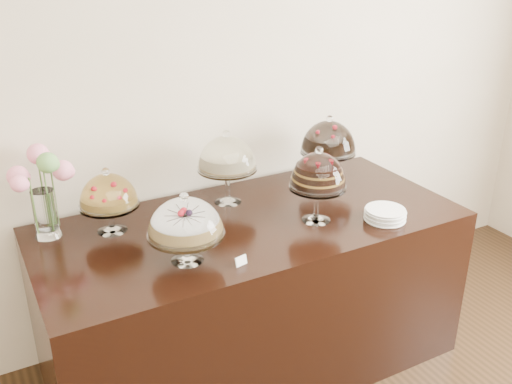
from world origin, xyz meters
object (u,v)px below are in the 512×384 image
plate_stack (385,214)px  cake_stand_cheesecake (227,156)px  cake_stand_dark_choco (329,140)px  display_counter (252,294)px  cake_stand_sugar_sponge (185,221)px  cake_stand_fruit_tart (108,193)px  cake_stand_choco_layer (318,173)px  flower_vase (41,186)px

plate_stack → cake_stand_cheesecake: bearing=136.2°
plate_stack → cake_stand_dark_choco: bearing=86.5°
display_counter → cake_stand_dark_choco: size_ratio=5.36×
cake_stand_sugar_sponge → cake_stand_dark_choco: bearing=23.2°
cake_stand_fruit_tart → plate_stack: (1.28, -0.56, -0.17)m
display_counter → cake_stand_choco_layer: cake_stand_choco_layer is taller
cake_stand_cheesecake → cake_stand_dark_choco: size_ratio=1.01×
cake_stand_sugar_sponge → plate_stack: (1.06, -0.11, -0.17)m
display_counter → cake_stand_choco_layer: size_ratio=5.45×
cake_stand_cheesecake → cake_stand_fruit_tart: (-0.66, -0.04, -0.07)m
cake_stand_sugar_sponge → flower_vase: 0.76m
cake_stand_dark_choco → cake_stand_sugar_sponge: bearing=-156.8°
cake_stand_sugar_sponge → cake_stand_fruit_tart: (-0.22, 0.45, 0.00)m
cake_stand_choco_layer → flower_vase: size_ratio=0.90×
cake_stand_dark_choco → flower_vase: size_ratio=0.91×
cake_stand_sugar_sponge → flower_vase: size_ratio=0.77×
cake_stand_fruit_tart → flower_vase: 0.31m
cake_stand_dark_choco → cake_stand_fruit_tart: size_ratio=1.22×
plate_stack → display_counter: bearing=152.0°
flower_vase → cake_stand_dark_choco: bearing=-3.3°
cake_stand_cheesecake → flower_vase: 0.95m
display_counter → plate_stack: 0.84m
cake_stand_sugar_sponge → cake_stand_cheesecake: bearing=47.9°
display_counter → cake_stand_fruit_tart: (-0.67, 0.23, 0.65)m
display_counter → cake_stand_fruit_tart: bearing=160.8°
display_counter → cake_stand_dark_choco: cake_stand_dark_choco is taller
display_counter → cake_stand_cheesecake: size_ratio=5.30×
cake_stand_sugar_sponge → cake_stand_choco_layer: (0.74, 0.06, 0.06)m
cake_stand_cheesecake → cake_stand_dark_choco: (0.65, -0.02, -0.00)m
flower_vase → plate_stack: (1.56, -0.67, -0.23)m
display_counter → cake_stand_dark_choco: 0.99m
cake_stand_fruit_tart → plate_stack: cake_stand_fruit_tart is taller
cake_stand_choco_layer → cake_stand_cheesecake: 0.52m
cake_stand_fruit_tart → flower_vase: flower_vase is taller
cake_stand_choco_layer → plate_stack: bearing=-28.6°
cake_stand_cheesecake → plate_stack: 0.89m
flower_vase → plate_stack: bearing=-23.1°
cake_stand_choco_layer → cake_stand_cheesecake: bearing=125.8°
cake_stand_fruit_tart → flower_vase: bearing=158.9°
display_counter → cake_stand_fruit_tart: 0.96m
cake_stand_dark_choco → plate_stack: (-0.03, -0.57, -0.23)m
display_counter → cake_stand_fruit_tart: size_ratio=6.53×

